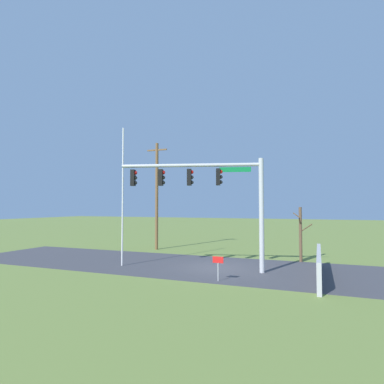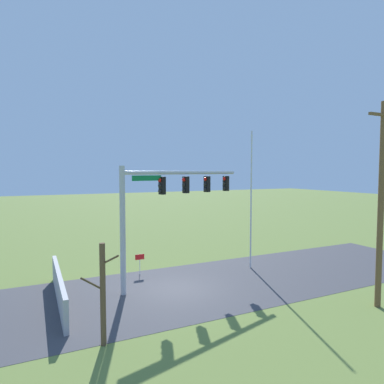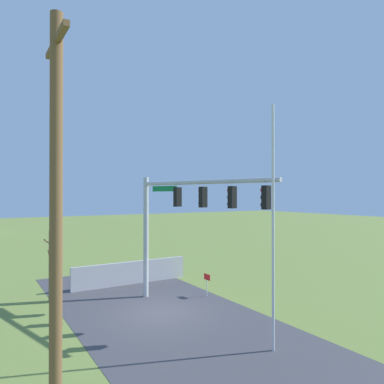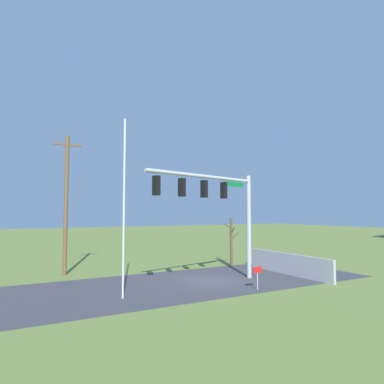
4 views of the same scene
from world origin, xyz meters
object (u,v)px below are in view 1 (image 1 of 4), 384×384
object	(u,v)px
signal_mast	(213,189)
open_sign	(218,263)
flagpole	(123,196)
utility_pole	(157,194)
bare_tree	(301,233)

from	to	relation	value
signal_mast	open_sign	size ratio (longest dim) A/B	6.56
signal_mast	flagpole	size ratio (longest dim) A/B	0.92
utility_pole	bare_tree	world-z (taller)	utility_pole
signal_mast	flagpole	distance (m)	5.89
utility_pole	open_sign	distance (m)	13.19
signal_mast	bare_tree	world-z (taller)	signal_mast
flagpole	open_sign	bearing A→B (deg)	-14.32
signal_mast	open_sign	bearing A→B (deg)	-65.74
signal_mast	utility_pole	size ratio (longest dim) A/B	0.86
flagpole	open_sign	distance (m)	7.84
bare_tree	open_sign	bearing A→B (deg)	-115.72
signal_mast	flagpole	xyz separation A→B (m)	(-5.87, -0.36, -0.38)
utility_pole	flagpole	bearing A→B (deg)	-78.10
signal_mast	bare_tree	distance (m)	7.52
signal_mast	open_sign	distance (m)	4.48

